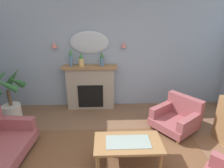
% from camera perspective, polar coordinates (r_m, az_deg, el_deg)
% --- Properties ---
extents(wall_back, '(7.00, 0.10, 2.74)m').
position_cam_1_polar(wall_back, '(4.99, -0.09, 8.55)').
color(wall_back, '#8C9EB2').
rests_on(wall_back, ground).
extents(fireplace, '(1.36, 0.36, 1.16)m').
position_cam_1_polar(fireplace, '(5.02, -6.34, -1.05)').
color(fireplace, gray).
rests_on(fireplace, ground).
extents(mantel_vase_centre, '(0.10, 0.10, 0.44)m').
position_cam_1_polar(mantel_vase_centre, '(4.81, -12.16, 7.96)').
color(mantel_vase_centre, '#4C7093').
rests_on(mantel_vase_centre, fireplace).
extents(mantel_vase_right, '(0.13, 0.13, 0.35)m').
position_cam_1_polar(mantel_vase_right, '(4.79, -9.11, 7.03)').
color(mantel_vase_right, tan).
rests_on(mantel_vase_right, fireplace).
extents(mantel_vase_left, '(0.10, 0.10, 0.36)m').
position_cam_1_polar(mantel_vase_left, '(4.75, -3.09, 7.52)').
color(mantel_vase_left, '#4C7093').
rests_on(mantel_vase_left, fireplace).
extents(wall_mirror, '(0.96, 0.06, 0.56)m').
position_cam_1_polar(wall_mirror, '(4.86, -6.76, 12.16)').
color(wall_mirror, '#B2BCC6').
extents(wall_sconce_left, '(0.14, 0.14, 0.14)m').
position_cam_1_polar(wall_sconce_left, '(4.96, -16.80, 11.02)').
color(wall_sconce_left, '#D17066').
extents(wall_sconce_right, '(0.14, 0.14, 0.14)m').
position_cam_1_polar(wall_sconce_right, '(4.83, 3.53, 11.60)').
color(wall_sconce_right, '#D17066').
extents(coffee_table, '(1.10, 0.60, 0.45)m').
position_cam_1_polar(coffee_table, '(3.29, 4.76, -17.55)').
color(coffee_table, olive).
rests_on(coffee_table, ground).
extents(armchair_in_corner, '(1.13, 1.13, 0.71)m').
position_cam_1_polar(armchair_in_corner, '(4.43, 18.82, -9.06)').
color(armchair_in_corner, '#934C51').
rests_on(armchair_in_corner, ground).
extents(potted_plant_corner_palm, '(0.77, 0.79, 1.25)m').
position_cam_1_polar(potted_plant_corner_palm, '(5.02, -28.35, -3.13)').
color(potted_plant_corner_palm, silver).
rests_on(potted_plant_corner_palm, ground).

